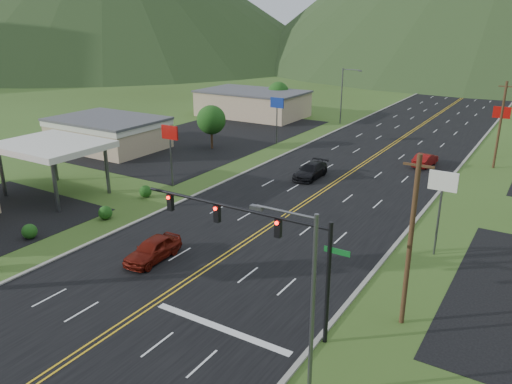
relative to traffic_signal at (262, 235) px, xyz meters
The scene contains 17 objects.
traffic_signal is the anchor object (origin of this frame).
streetlight_east 6.17m from the traffic_signal, 40.39° to the right, with size 3.28×0.25×9.00m.
streetlight_west 58.88m from the traffic_signal, 107.97° to the left, with size 3.28×0.25×9.00m.
gas_canopy 29.59m from the traffic_signal, 164.30° to the left, with size 10.00×8.00×5.30m.
building_west_mid 45.46m from the traffic_signal, 148.05° to the left, with size 14.40×10.40×4.10m.
building_west_far 64.15m from the traffic_signal, 122.56° to the left, with size 18.40×11.40×4.50m.
pole_sign_west_a 26.00m from the traffic_signal, 142.00° to the left, with size 2.00×0.18×6.40m.
pole_sign_west_b 43.17m from the traffic_signal, 118.32° to the left, with size 2.00×0.18×6.40m.
pole_sign_east_a 15.45m from the traffic_signal, 65.05° to the left, with size 2.00×0.18×6.40m.
pole_sign_east_b 46.47m from the traffic_signal, 81.94° to the left, with size 2.00×0.18×6.40m.
tree_west_a 40.80m from the traffic_signal, 130.50° to the left, with size 3.84×3.84×5.82m.
tree_west_b 66.01m from the traffic_signal, 118.49° to the left, with size 3.84×3.84×5.82m.
utility_pole_a 8.08m from the traffic_signal, 29.72° to the left, with size 1.60×0.28×10.00m.
utility_pole_b 41.60m from the traffic_signal, 80.29° to the left, with size 1.60×0.28×10.00m.
car_red_near 11.68m from the traffic_signal, 167.54° to the left, with size 1.96×4.87×1.66m, color #67140B.
car_dark_mid 28.10m from the traffic_signal, 109.98° to the left, with size 2.22×5.46×1.58m, color black.
car_red_far 37.66m from the traffic_signal, 89.99° to the left, with size 1.62×4.65×1.53m, color maroon.
Camera 1 is at (19.33, -7.39, 16.55)m, focal length 35.00 mm.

